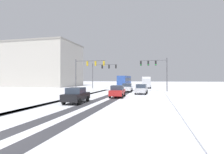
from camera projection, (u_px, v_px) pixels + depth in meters
The scene contains 15 objects.
wheel_track_left_lane at pixel (114, 99), 21.66m from camera, with size 1.07×35.05×0.01m, color #38383D.
wheel_track_right_lane at pixel (71, 98), 23.03m from camera, with size 0.84×35.05×0.01m, color #38383D.
wheel_track_center at pixel (100, 99), 22.10m from camera, with size 1.07×35.05×0.01m, color #38383D.
wheel_track_oncoming at pixel (72, 98), 23.01m from camera, with size 0.99×35.05×0.01m, color #38383D.
sidewalk_kerb_right at pixel (191, 103), 18.09m from camera, with size 4.00×35.05×0.12m, color white.
traffic_signal_near_right at pixel (156, 67), 34.06m from camera, with size 5.29×0.44×6.50m.
traffic_signal_near_left at pixel (87, 67), 35.31m from camera, with size 6.36×0.42×6.50m.
traffic_signal_far_left at pixel (102, 70), 44.89m from camera, with size 6.65×0.49×6.50m.
car_white_lead at pixel (127, 88), 33.59m from camera, with size 1.97×4.17×1.62m.
car_silver_second at pixel (141, 89), 28.93m from camera, with size 1.94×4.15×1.62m.
car_red_third at pixel (117, 91), 23.90m from camera, with size 2.00×4.19×1.62m.
car_black_fourth at pixel (76, 95), 18.33m from camera, with size 2.02×4.19×1.62m.
bus_oncoming at pixel (124, 80), 55.80m from camera, with size 2.83×11.05×3.38m.
box_truck_delivery at pixel (146, 82), 47.32m from camera, with size 2.52×7.48×3.02m.
office_building_far_left_block at pixel (34, 65), 59.71m from camera, with size 29.67×16.30×14.18m.
Camera 1 is at (6.71, -5.20, 2.55)m, focal length 28.20 mm.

